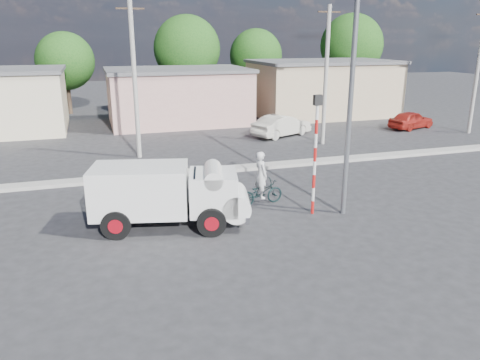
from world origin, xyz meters
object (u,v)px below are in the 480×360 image
object	(u,v)px
car_red	(411,120)
bicycle	(261,193)
truck	(171,193)
streetlight	(348,77)
cyclist	(261,182)
traffic_pole	(316,145)
car_cream	(282,126)

from	to	relation	value
car_red	bicycle	bearing A→B (deg)	109.16
truck	streetlight	bearing A→B (deg)	7.27
truck	car_red	distance (m)	23.01
truck	cyclist	world-z (taller)	truck
truck	bicycle	size ratio (longest dim) A/B	2.95
car_red	traffic_pole	world-z (taller)	traffic_pole
truck	car_red	xyz separation A→B (m)	(19.19, 12.68, -0.58)
car_cream	streetlight	size ratio (longest dim) A/B	0.48
car_red	streetlight	world-z (taller)	streetlight
car_cream	car_red	distance (m)	9.75
truck	car_cream	size ratio (longest dim) A/B	1.29
traffic_pole	bicycle	bearing A→B (deg)	135.44
car_red	traffic_pole	size ratio (longest dim) A/B	0.84
truck	traffic_pole	bearing A→B (deg)	9.47
traffic_pole	car_cream	bearing A→B (deg)	72.21
cyclist	streetlight	bearing A→B (deg)	-135.68
truck	streetlight	size ratio (longest dim) A/B	0.62
truck	cyclist	xyz separation A→B (m)	(3.65, 1.13, -0.29)
truck	car_cream	bearing A→B (deg)	67.39
bicycle	cyclist	world-z (taller)	cyclist
bicycle	car_cream	xyz separation A→B (m)	(5.79, 11.88, 0.21)
cyclist	car_cream	distance (m)	13.22
truck	streetlight	distance (m)	7.19
bicycle	car_red	world-z (taller)	car_red
bicycle	traffic_pole	distance (m)	2.97
bicycle	car_red	size ratio (longest dim) A/B	0.51
bicycle	traffic_pole	world-z (taller)	traffic_pole
car_cream	traffic_pole	size ratio (longest dim) A/B	0.98
car_cream	bicycle	bearing A→B (deg)	129.44
streetlight	bicycle	bearing A→B (deg)	143.92
streetlight	traffic_pole	bearing A→B (deg)	162.27
truck	bicycle	world-z (taller)	truck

